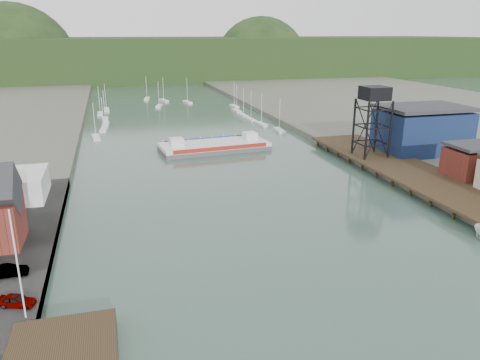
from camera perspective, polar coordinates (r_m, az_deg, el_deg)
ground at (r=52.25m, az=14.25°, el=-17.88°), size 600.00×600.00×0.00m
east_pier at (r=104.72m, az=20.02°, el=1.05°), size 14.00×70.00×2.45m
flagpole at (r=52.38m, az=-25.48°, el=-9.40°), size 0.16×0.16×12.00m
lift_tower at (r=111.51m, az=16.07°, el=9.63°), size 6.50×6.50×16.00m
blue_shed at (r=122.85m, az=21.27°, el=5.73°), size 20.50×14.50×11.30m
marina_sailboats at (r=178.70m, az=-8.04°, el=7.96°), size 57.71×92.65×0.90m
distant_hills at (r=338.73m, az=-12.70°, el=13.93°), size 500.00×120.00×80.00m
chain_ferry at (r=123.52m, az=-3.15°, el=4.17°), size 29.04×13.84×4.05m
car_west_a at (r=57.26m, az=-25.60°, el=-13.09°), size 4.34×2.95×1.37m
car_west_b at (r=63.85m, az=-26.40°, el=-9.92°), size 4.50×1.69×1.47m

